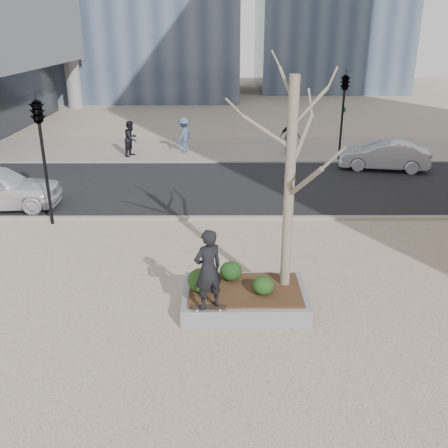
{
  "coord_description": "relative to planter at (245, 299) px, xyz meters",
  "views": [
    {
      "loc": [
        0.45,
        -10.68,
        6.42
      ],
      "look_at": [
        0.5,
        2.0,
        1.4
      ],
      "focal_mm": 40.0,
      "sensor_mm": 36.0,
      "label": 1
    }
  ],
  "objects": [
    {
      "name": "shrub_middle",
      "position": [
        -0.33,
        0.49,
        0.5
      ],
      "size": [
        0.56,
        0.56,
        0.48
      ],
      "primitive_type": "ellipsoid",
      "color": "#113511",
      "rests_on": "planter_mulch"
    },
    {
      "name": "pedestrian_a",
      "position": [
        -5.34,
        15.41,
        0.73
      ],
      "size": [
        0.98,
        1.1,
        1.86
      ],
      "primitive_type": "imported",
      "rotation": [
        0.0,
        0.0,
        1.2
      ],
      "color": "black",
      "rests_on": "far_sidewalk"
    },
    {
      "name": "planter",
      "position": [
        0.0,
        0.0,
        0.0
      ],
      "size": [
        3.0,
        2.0,
        0.45
      ],
      "primitive_type": "cube",
      "color": "gray",
      "rests_on": "ground"
    },
    {
      "name": "planter_mulch",
      "position": [
        0.0,
        0.0,
        0.25
      ],
      "size": [
        2.7,
        1.7,
        0.04
      ],
      "primitive_type": "cube",
      "color": "#382314",
      "rests_on": "planter"
    },
    {
      "name": "shrub_left",
      "position": [
        -1.05,
        -0.08,
        0.55
      ],
      "size": [
        0.67,
        0.67,
        0.57
      ],
      "primitive_type": "ellipsoid",
      "color": "#193410",
      "rests_on": "planter_mulch"
    },
    {
      "name": "ground",
      "position": [
        -1.0,
        0.0,
        -0.23
      ],
      "size": [
        120.0,
        120.0,
        0.0
      ],
      "primitive_type": "plane",
      "color": "#C0AD8D",
      "rests_on": "ground"
    },
    {
      "name": "traffic_light_near",
      "position": [
        -6.5,
        5.6,
        2.02
      ],
      "size": [
        0.6,
        2.48,
        4.5
      ],
      "primitive_type": null,
      "color": "black",
      "rests_on": "ground"
    },
    {
      "name": "car_silver",
      "position": [
        7.18,
        12.63,
        0.48
      ],
      "size": [
        4.35,
        2.28,
        1.36
      ],
      "primitive_type": "imported",
      "rotation": [
        0.0,
        0.0,
        4.5
      ],
      "color": "#A7ABB0",
      "rests_on": "street"
    },
    {
      "name": "skateboard",
      "position": [
        -0.86,
        -0.88,
        0.26
      ],
      "size": [
        0.78,
        0.21,
        0.08
      ],
      "primitive_type": null,
      "rotation": [
        0.0,
        0.0,
        0.01
      ],
      "color": "black",
      "rests_on": "planter"
    },
    {
      "name": "pedestrian_c",
      "position": [
        3.09,
        15.85,
        0.72
      ],
      "size": [
        1.17,
        0.84,
        1.85
      ],
      "primitive_type": "imported",
      "rotation": [
        0.0,
        0.0,
        2.74
      ],
      "color": "black",
      "rests_on": "far_sidewalk"
    },
    {
      "name": "pedestrian_b",
      "position": [
        -2.63,
        16.28,
        0.73
      ],
      "size": [
        1.15,
        1.39,
        1.87
      ],
      "primitive_type": "imported",
      "rotation": [
        0.0,
        0.0,
        4.26
      ],
      "color": "#435879",
      "rests_on": "far_sidewalk"
    },
    {
      "name": "skateboarder",
      "position": [
        -0.86,
        -0.88,
        1.24
      ],
      "size": [
        0.82,
        0.74,
        1.88
      ],
      "primitive_type": "imported",
      "rotation": [
        0.0,
        0.0,
        3.69
      ],
      "color": "black",
      "rests_on": "skateboard"
    },
    {
      "name": "traffic_light_far",
      "position": [
        5.5,
        14.6,
        2.02
      ],
      "size": [
        0.6,
        2.48,
        4.5
      ],
      "primitive_type": null,
      "color": "black",
      "rests_on": "ground"
    },
    {
      "name": "sycamore_tree",
      "position": [
        1.0,
        0.3,
        3.56
      ],
      "size": [
        2.8,
        2.8,
        6.6
      ],
      "primitive_type": null,
      "color": "gray",
      "rests_on": "planter_mulch"
    },
    {
      "name": "street",
      "position": [
        -1.0,
        10.0,
        -0.21
      ],
      "size": [
        60.0,
        8.0,
        0.02
      ],
      "primitive_type": "cube",
      "color": "black",
      "rests_on": "ground"
    },
    {
      "name": "shrub_right",
      "position": [
        0.42,
        -0.23,
        0.49
      ],
      "size": [
        0.52,
        0.52,
        0.44
      ],
      "primitive_type": "ellipsoid",
      "color": "black",
      "rests_on": "planter_mulch"
    },
    {
      "name": "far_sidewalk",
      "position": [
        -1.0,
        17.0,
        -0.21
      ],
      "size": [
        60.0,
        6.0,
        0.02
      ],
      "primitive_type": "cube",
      "color": "gray",
      "rests_on": "ground"
    }
  ]
}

